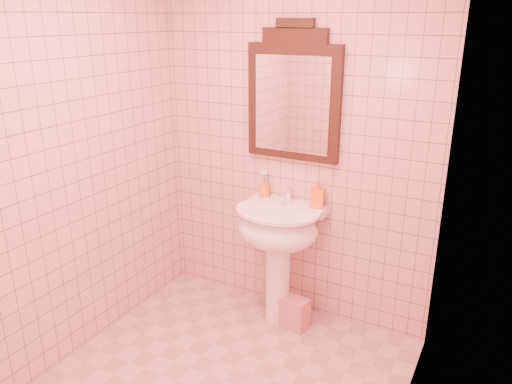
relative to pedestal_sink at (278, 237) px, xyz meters
The scene contains 7 objects.
back_wall 0.63m from the pedestal_sink, 90.10° to the left, with size 2.00×0.02×2.50m, color #D09F91.
pedestal_sink is the anchor object (origin of this frame).
faucet 0.29m from the pedestal_sink, 90.00° to the left, with size 0.04×0.16×0.11m.
mirror 0.95m from the pedestal_sink, 90.00° to the left, with size 0.65×0.06×0.91m.
toothbrush_cup 0.37m from the pedestal_sink, 138.00° to the left, with size 0.07×0.07×0.17m.
soap_dispenser 0.40m from the pedestal_sink, 36.99° to the left, with size 0.09×0.09×0.19m, color orange.
towel 0.57m from the pedestal_sink, ahead, with size 0.19×0.12×0.23m, color #D17B81.
Camera 1 is at (1.33, -1.95, 2.08)m, focal length 35.00 mm.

